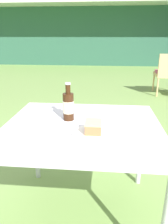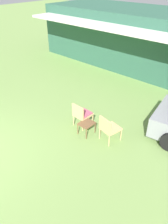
{
  "view_description": "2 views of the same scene",
  "coord_description": "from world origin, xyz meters",
  "px_view_note": "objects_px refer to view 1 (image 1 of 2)",
  "views": [
    {
      "loc": [
        0.13,
        -1.27,
        1.24
      ],
      "look_at": [
        0.0,
        0.1,
        0.76
      ],
      "focal_mm": 35.0,
      "sensor_mm": 36.0,
      "label": 1
    },
    {
      "loc": [
        5.69,
        -0.96,
        4.56
      ],
      "look_at": [
        1.89,
        3.21,
        0.9
      ],
      "focal_mm": 35.0,
      "sensor_mm": 36.0,
      "label": 2
    }
  ],
  "objects_px": {
    "cake_on_plate": "(92,129)",
    "cola_bottle_near": "(68,106)",
    "patio_table": "(83,133)",
    "wicker_chair_cushioned": "(168,72)"
  },
  "relations": [
    {
      "from": "cake_on_plate",
      "to": "wicker_chair_cushioned",
      "type": "bearing_deg",
      "value": 68.87
    },
    {
      "from": "cake_on_plate",
      "to": "cola_bottle_near",
      "type": "bearing_deg",
      "value": 128.33
    },
    {
      "from": "wicker_chair_cushioned",
      "to": "patio_table",
      "type": "height_order",
      "value": "wicker_chair_cushioned"
    },
    {
      "from": "wicker_chair_cushioned",
      "to": "cake_on_plate",
      "type": "height_order",
      "value": "wicker_chair_cushioned"
    },
    {
      "from": "wicker_chair_cushioned",
      "to": "patio_table",
      "type": "bearing_deg",
      "value": 69.25
    },
    {
      "from": "patio_table",
      "to": "cake_on_plate",
      "type": "relative_size",
      "value": 4.91
    },
    {
      "from": "patio_table",
      "to": "cake_on_plate",
      "type": "bearing_deg",
      "value": -63.42
    },
    {
      "from": "wicker_chair_cushioned",
      "to": "cola_bottle_near",
      "type": "relative_size",
      "value": 3.54
    },
    {
      "from": "patio_table",
      "to": "cola_bottle_near",
      "type": "relative_size",
      "value": 3.95
    },
    {
      "from": "patio_table",
      "to": "cola_bottle_near",
      "type": "bearing_deg",
      "value": 141.56
    }
  ]
}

